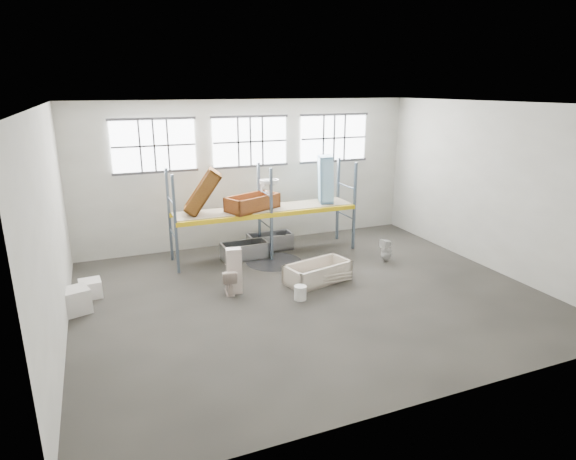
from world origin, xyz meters
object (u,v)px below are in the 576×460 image
bucket (300,293)px  carton_near (74,301)px  bathtub_beige (318,272)px  toilet_beige (229,281)px  blue_tub_upright (326,179)px  toilet_white (386,250)px  steel_tub_left (245,251)px  steel_tub_right (270,241)px  rust_tub_flat (252,203)px  cistern_tall (234,271)px

bucket → carton_near: size_ratio=0.52×
bathtub_beige → toilet_beige: size_ratio=2.67×
toilet_beige → bucket: bearing=154.1°
blue_tub_upright → toilet_white: bearing=-60.6°
steel_tub_left → steel_tub_right: 1.25m
toilet_beige → rust_tub_flat: bearing=-111.9°
steel_tub_right → blue_tub_upright: size_ratio=0.96×
carton_near → bucket: bearing=-14.3°
steel_tub_right → blue_tub_upright: blue_tub_upright is taller
toilet_white → rust_tub_flat: size_ratio=0.43×
bucket → rust_tub_flat: bearing=91.4°
toilet_beige → bathtub_beige: bearing=-175.3°
bathtub_beige → blue_tub_upright: blue_tub_upright is taller
steel_tub_right → steel_tub_left: bearing=-151.5°
toilet_beige → bucket: size_ratio=1.86×
bathtub_beige → steel_tub_left: (-1.39, 2.62, -0.00)m
bathtub_beige → steel_tub_right: (-0.29, 3.22, 0.00)m
bathtub_beige → toilet_white: bearing=0.5°
toilet_beige → cistern_tall: cistern_tall is taller
cistern_tall → steel_tub_right: cistern_tall is taller
steel_tub_left → carton_near: carton_near is taller
blue_tub_upright → carton_near: bearing=-164.0°
carton_near → cistern_tall: bearing=-4.6°
cistern_tall → bucket: cistern_tall is taller
toilet_white → bucket: bearing=-69.5°
cistern_tall → blue_tub_upright: blue_tub_upright is taller
carton_near → steel_tub_right: bearing=24.0°
steel_tub_left → bucket: size_ratio=3.91×
cistern_tall → bathtub_beige: bearing=5.2°
rust_tub_flat → bucket: bearing=-88.6°
toilet_beige → rust_tub_flat: (1.53, 2.56, 1.47)m
steel_tub_left → carton_near: bearing=-157.0°
bathtub_beige → carton_near: bearing=162.6°
bathtub_beige → carton_near: size_ratio=2.59×
toilet_beige → toilet_white: (5.33, 0.49, 0.02)m
rust_tub_flat → blue_tub_upright: 2.68m
toilet_white → rust_tub_flat: 4.57m
bathtub_beige → cistern_tall: bearing=163.3°
steel_tub_left → toilet_beige: bearing=-116.0°
steel_tub_left → rust_tub_flat: size_ratio=0.86×
rust_tub_flat → bathtub_beige: bearing=-69.2°
cistern_tall → steel_tub_left: (1.05, 2.48, -0.36)m
bathtub_beige → toilet_beige: (-2.58, 0.19, 0.08)m
rust_tub_flat → carton_near: bearing=-157.2°
bathtub_beige → steel_tub_right: same height
bathtub_beige → blue_tub_upright: (1.57, 2.77, 2.12)m
cistern_tall → rust_tub_flat: 3.18m
blue_tub_upright → carton_near: 8.62m
rust_tub_flat → carton_near: size_ratio=2.39×
cistern_tall → toilet_white: size_ratio=1.71×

